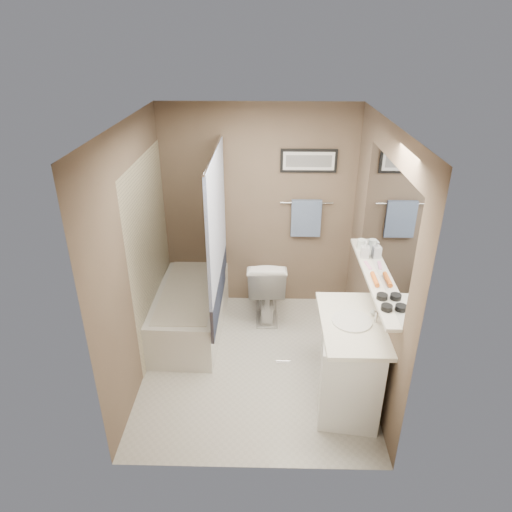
{
  "coord_description": "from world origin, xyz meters",
  "views": [
    {
      "loc": [
        0.09,
        -3.7,
        3.07
      ],
      "look_at": [
        0.0,
        0.15,
        1.15
      ],
      "focal_mm": 32.0,
      "sensor_mm": 36.0,
      "label": 1
    }
  ],
  "objects_px": {
    "vanity": "(349,363)",
    "glass_jar": "(361,244)",
    "candle_bowl_near": "(387,308)",
    "candle_bowl_far": "(382,297)",
    "soap_bottle": "(365,249)",
    "toilet": "(266,286)",
    "bathtub": "(190,310)",
    "hair_brush_front": "(375,279)"
  },
  "relations": [
    {
      "from": "toilet",
      "to": "vanity",
      "type": "distance_m",
      "value": 1.55
    },
    {
      "from": "toilet",
      "to": "glass_jar",
      "type": "relative_size",
      "value": 7.76
    },
    {
      "from": "candle_bowl_near",
      "to": "soap_bottle",
      "type": "distance_m",
      "value": 0.91
    },
    {
      "from": "candle_bowl_near",
      "to": "hair_brush_front",
      "type": "xyz_separation_m",
      "value": [
        0.0,
        0.44,
        0.0
      ]
    },
    {
      "from": "vanity",
      "to": "glass_jar",
      "type": "relative_size",
      "value": 9.0
    },
    {
      "from": "vanity",
      "to": "glass_jar",
      "type": "distance_m",
      "value": 1.17
    },
    {
      "from": "vanity",
      "to": "candle_bowl_far",
      "type": "distance_m",
      "value": 0.76
    },
    {
      "from": "bathtub",
      "to": "candle_bowl_near",
      "type": "distance_m",
      "value": 2.37
    },
    {
      "from": "candle_bowl_near",
      "to": "hair_brush_front",
      "type": "bearing_deg",
      "value": 90.0
    },
    {
      "from": "glass_jar",
      "to": "soap_bottle",
      "type": "height_order",
      "value": "soap_bottle"
    },
    {
      "from": "candle_bowl_far",
      "to": "glass_jar",
      "type": "bearing_deg",
      "value": 90.0
    },
    {
      "from": "hair_brush_front",
      "to": "vanity",
      "type": "bearing_deg",
      "value": -131.06
    },
    {
      "from": "candle_bowl_near",
      "to": "bathtub",
      "type": "bearing_deg",
      "value": 144.44
    },
    {
      "from": "candle_bowl_far",
      "to": "glass_jar",
      "type": "height_order",
      "value": "glass_jar"
    },
    {
      "from": "hair_brush_front",
      "to": "soap_bottle",
      "type": "bearing_deg",
      "value": 90.0
    },
    {
      "from": "vanity",
      "to": "candle_bowl_near",
      "type": "distance_m",
      "value": 0.79
    },
    {
      "from": "hair_brush_front",
      "to": "glass_jar",
      "type": "bearing_deg",
      "value": 90.0
    },
    {
      "from": "bathtub",
      "to": "vanity",
      "type": "relative_size",
      "value": 1.67
    },
    {
      "from": "soap_bottle",
      "to": "candle_bowl_near",
      "type": "bearing_deg",
      "value": -90.0
    },
    {
      "from": "bathtub",
      "to": "candle_bowl_near",
      "type": "bearing_deg",
      "value": -33.65
    },
    {
      "from": "candle_bowl_far",
      "to": "hair_brush_front",
      "type": "relative_size",
      "value": 0.41
    },
    {
      "from": "toilet",
      "to": "vanity",
      "type": "height_order",
      "value": "vanity"
    },
    {
      "from": "candle_bowl_far",
      "to": "bathtub",
      "type": "bearing_deg",
      "value": 148.04
    },
    {
      "from": "vanity",
      "to": "soap_bottle",
      "type": "distance_m",
      "value": 1.07
    },
    {
      "from": "glass_jar",
      "to": "vanity",
      "type": "bearing_deg",
      "value": -102.05
    },
    {
      "from": "candle_bowl_near",
      "to": "candle_bowl_far",
      "type": "height_order",
      "value": "same"
    },
    {
      "from": "soap_bottle",
      "to": "hair_brush_front",
      "type": "bearing_deg",
      "value": -90.0
    },
    {
      "from": "glass_jar",
      "to": "soap_bottle",
      "type": "relative_size",
      "value": 0.59
    },
    {
      "from": "bathtub",
      "to": "hair_brush_front",
      "type": "relative_size",
      "value": 6.82
    },
    {
      "from": "hair_brush_front",
      "to": "soap_bottle",
      "type": "xyz_separation_m",
      "value": [
        0.0,
        0.47,
        0.06
      ]
    },
    {
      "from": "hair_brush_front",
      "to": "glass_jar",
      "type": "distance_m",
      "value": 0.65
    },
    {
      "from": "candle_bowl_near",
      "to": "vanity",
      "type": "bearing_deg",
      "value": 128.79
    },
    {
      "from": "toilet",
      "to": "bathtub",
      "type": "bearing_deg",
      "value": 19.27
    },
    {
      "from": "glass_jar",
      "to": "soap_bottle",
      "type": "bearing_deg",
      "value": -90.0
    },
    {
      "from": "hair_brush_front",
      "to": "glass_jar",
      "type": "height_order",
      "value": "glass_jar"
    },
    {
      "from": "candle_bowl_near",
      "to": "glass_jar",
      "type": "distance_m",
      "value": 1.1
    },
    {
      "from": "vanity",
      "to": "candle_bowl_near",
      "type": "xyz_separation_m",
      "value": [
        0.19,
        -0.23,
        0.73
      ]
    },
    {
      "from": "candle_bowl_far",
      "to": "glass_jar",
      "type": "distance_m",
      "value": 0.93
    },
    {
      "from": "vanity",
      "to": "candle_bowl_near",
      "type": "relative_size",
      "value": 10.0
    },
    {
      "from": "toilet",
      "to": "candle_bowl_near",
      "type": "distance_m",
      "value": 1.99
    },
    {
      "from": "candle_bowl_near",
      "to": "soap_bottle",
      "type": "xyz_separation_m",
      "value": [
        0.0,
        0.91,
        0.06
      ]
    },
    {
      "from": "candle_bowl_near",
      "to": "glass_jar",
      "type": "bearing_deg",
      "value": 90.0
    }
  ]
}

